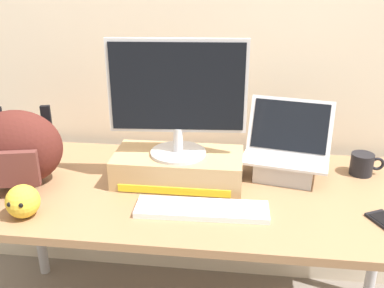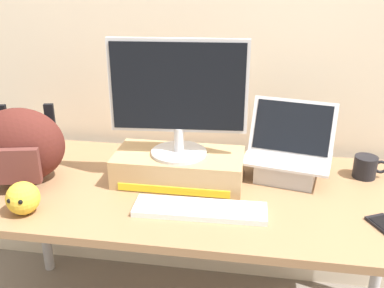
% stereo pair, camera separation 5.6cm
% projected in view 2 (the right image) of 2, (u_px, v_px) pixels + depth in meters
% --- Properties ---
extents(back_wall, '(7.00, 0.10, 2.60)m').
position_uv_depth(back_wall, '(210.00, 14.00, 1.88)').
color(back_wall, beige).
rests_on(back_wall, ground).
extents(desk, '(1.75, 0.76, 0.72)m').
position_uv_depth(desk, '(192.00, 204.00, 1.69)').
color(desk, '#99704C').
rests_on(desk, ground).
extents(toner_box_yellow, '(0.49, 0.24, 0.11)m').
position_uv_depth(toner_box_yellow, '(179.00, 167.00, 1.70)').
color(toner_box_yellow, tan).
rests_on(toner_box_yellow, desk).
extents(desktop_monitor, '(0.50, 0.21, 0.44)m').
position_uv_depth(desktop_monitor, '(178.00, 97.00, 1.59)').
color(desktop_monitor, silver).
rests_on(desktop_monitor, toner_box_yellow).
extents(open_laptop, '(0.36, 0.28, 0.29)m').
position_uv_depth(open_laptop, '(287.00, 161.00, 1.73)').
color(open_laptop, '#ADADB2').
rests_on(open_laptop, desk).
extents(external_keyboard, '(0.46, 0.14, 0.02)m').
position_uv_depth(external_keyboard, '(200.00, 209.00, 1.50)').
color(external_keyboard, white).
rests_on(external_keyboard, desk).
extents(messenger_backpack, '(0.37, 0.31, 0.29)m').
position_uv_depth(messenger_backpack, '(20.00, 146.00, 1.67)').
color(messenger_backpack, '#4C1E19').
rests_on(messenger_backpack, desk).
extents(coffee_mug, '(0.13, 0.09, 0.09)m').
position_uv_depth(coffee_mug, '(366.00, 167.00, 1.73)').
color(coffee_mug, black).
rests_on(coffee_mug, desk).
extents(plush_toy, '(0.11, 0.11, 0.11)m').
position_uv_depth(plush_toy, '(23.00, 198.00, 1.48)').
color(plush_toy, gold).
rests_on(plush_toy, desk).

